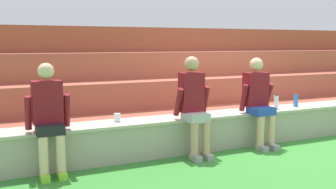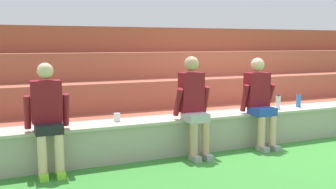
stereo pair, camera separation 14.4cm
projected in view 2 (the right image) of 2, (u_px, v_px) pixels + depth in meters
ground_plane at (270, 145)px, 6.16m from camera, size 80.00×80.00×0.00m
stone_seating_wall at (261, 125)px, 6.34m from camera, size 8.86×0.52×0.53m
brick_bleachers at (207, 87)px, 7.95m from camera, size 9.92×2.26×1.92m
person_far_left at (48, 115)px, 4.74m from camera, size 0.54×0.51×1.38m
person_left_of_center at (194, 104)px, 5.47m from camera, size 0.51×0.53×1.43m
person_center at (260, 100)px, 5.95m from camera, size 0.55×0.54×1.39m
water_bottle_center_gap at (298, 101)px, 6.58m from camera, size 0.08×0.08×0.24m
water_bottle_near_left at (278, 102)px, 6.37m from camera, size 0.08×0.08×0.24m
plastic_cup_right_end at (117, 117)px, 5.39m from camera, size 0.09×0.09×0.12m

